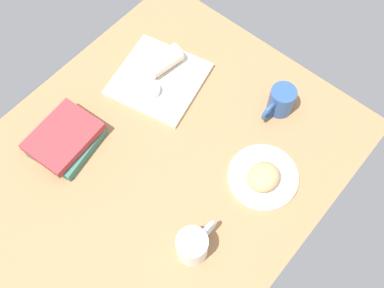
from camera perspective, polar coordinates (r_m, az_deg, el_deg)
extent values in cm
cube|color=#9E754C|center=(132.93, -4.45, -2.64)|extent=(110.00, 90.00, 4.00)
cylinder|color=white|center=(129.65, 8.79, -4.05)|extent=(19.67, 19.67, 1.40)
ellipsoid|color=tan|center=(126.12, 8.84, -4.06)|extent=(10.45, 9.49, 5.04)
cube|color=silver|center=(144.37, -4.14, 7.99)|extent=(30.61, 30.61, 1.60)
cylinder|color=silver|center=(139.92, -5.14, 6.65)|extent=(5.65, 5.65, 2.33)
cylinder|color=#C25020|center=(139.20, -5.17, 6.85)|extent=(4.64, 4.64, 0.40)
cylinder|color=beige|center=(143.76, -3.49, 10.24)|extent=(12.20, 7.50, 5.85)
cube|color=#387260|center=(136.63, -15.26, 0.18)|extent=(20.21, 18.32, 2.96)
cube|color=#A53338|center=(134.44, -15.68, 0.88)|extent=(20.51, 16.36, 2.79)
cylinder|color=#2D518C|center=(137.97, 11.05, 5.36)|extent=(7.60, 7.60, 8.93)
cylinder|color=#B36947|center=(134.78, 11.34, 6.23)|extent=(6.23, 6.23, 0.40)
torus|color=#2D518C|center=(135.38, 9.61, 4.07)|extent=(6.64, 1.81, 6.56)
cylinder|color=white|center=(117.89, 0.00, -12.56)|extent=(8.11, 8.11, 9.14)
cylinder|color=olive|center=(114.05, 0.00, -12.06)|extent=(6.65, 6.65, 0.40)
torus|color=white|center=(119.03, 1.87, -10.67)|extent=(6.74, 1.54, 6.68)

